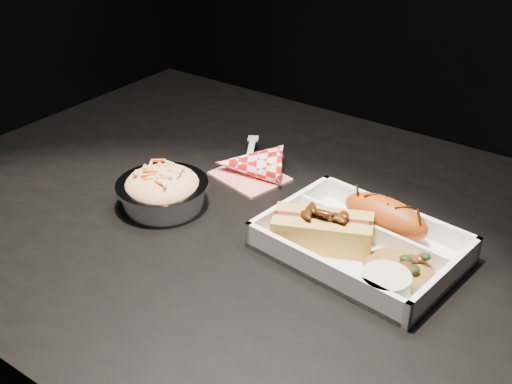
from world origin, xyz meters
TOP-DOWN VIEW (x-y plane):
  - dining_table at (0.00, 0.00)m, footprint 1.20×0.80m
  - food_tray at (0.11, -0.00)m, footprint 0.27×0.21m
  - fried_pastry at (0.12, 0.05)m, footprint 0.13×0.07m
  - hotdog at (0.06, -0.02)m, footprint 0.14×0.11m
  - fried_rice_mound at (0.17, -0.02)m, footprint 0.10×0.09m
  - cupcake_liner at (0.18, -0.07)m, footprint 0.06×0.06m
  - foil_coleslaw_cup at (-0.19, -0.07)m, footprint 0.14×0.14m
  - napkin_fork at (-0.14, 0.09)m, footprint 0.15×0.16m

SIDE VIEW (x-z plane):
  - dining_table at x=0.00m, z-range 0.28..1.03m
  - food_tray at x=0.11m, z-range 0.74..0.78m
  - napkin_fork at x=-0.14m, z-range 0.72..0.82m
  - cupcake_liner at x=0.18m, z-range 0.76..0.79m
  - fried_rice_mound at x=0.17m, z-range 0.76..0.79m
  - foil_coleslaw_cup at x=-0.19m, z-range 0.75..0.81m
  - hotdog at x=0.06m, z-range 0.75..0.81m
  - fried_pastry at x=0.12m, z-range 0.76..0.81m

